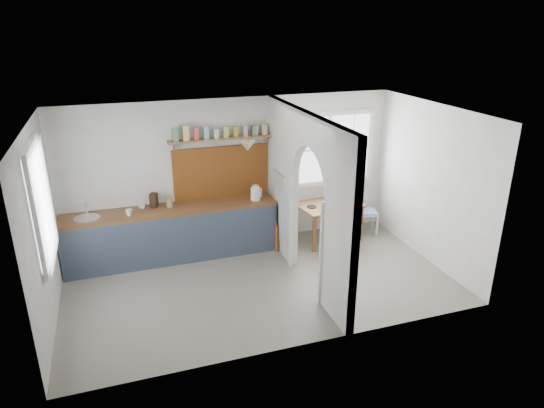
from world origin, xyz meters
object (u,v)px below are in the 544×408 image
object	(u,v)px
chair_left	(283,220)
chair_right	(367,211)
kettle	(256,193)
dining_table	(328,222)
vase	(330,195)

from	to	relation	value
chair_left	chair_right	xyz separation A→B (m)	(1.69, 0.02, -0.06)
chair_right	kettle	size ratio (longest dim) A/B	3.11
chair_left	dining_table	bearing A→B (deg)	110.17
vase	chair_left	bearing A→B (deg)	-169.18
dining_table	kettle	size ratio (longest dim) A/B	4.17
chair_left	chair_right	world-z (taller)	chair_left
chair_left	vase	xyz separation A→B (m)	(0.99, 0.19, 0.30)
kettle	dining_table	bearing A→B (deg)	-18.55
chair_left	kettle	distance (m)	0.74
chair_left	kettle	bearing A→B (deg)	-70.89
dining_table	chair_right	distance (m)	0.83
dining_table	vase	bearing A→B (deg)	53.77
chair_left	vase	size ratio (longest dim) A/B	5.65
chair_left	vase	distance (m)	1.05
dining_table	chair_right	world-z (taller)	chair_right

